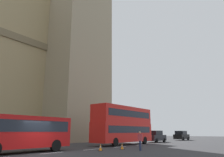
{
  "coord_description": "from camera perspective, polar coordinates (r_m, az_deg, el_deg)",
  "views": [
    {
      "loc": [
        -10.37,
        -15.06,
        1.65
      ],
      "look_at": [
        12.11,
        2.59,
        8.69
      ],
      "focal_mm": 34.82,
      "sensor_mm": 36.0,
      "label": 1
    }
  ],
  "objects": [
    {
      "name": "sedan_trailing",
      "position": [
        48.16,
        17.79,
        -14.08
      ],
      "size": [
        4.4,
        1.86,
        1.85
      ],
      "color": "black",
      "rests_on": "ground_plane"
    },
    {
      "name": "sedan_lead",
      "position": [
        37.76,
        11.37,
        -14.69
      ],
      "size": [
        4.4,
        1.86,
        1.85
      ],
      "color": "black",
      "rests_on": "ground_plane"
    },
    {
      "name": "traffic_cone_west",
      "position": [
        20.39,
        -3.04,
        -17.66
      ],
      "size": [
        0.36,
        0.36,
        0.58
      ],
      "color": "black",
      "rests_on": "ground_plane"
    },
    {
      "name": "lane_centre_marking",
      "position": [
        18.97,
        -15.44,
        -18.33
      ],
      "size": [
        29.8,
        0.16,
        0.01
      ],
      "color": "silver",
      "rests_on": "ground_plane"
    },
    {
      "name": "double_decker_bus",
      "position": [
        29.68,
        3.09,
        -11.77
      ],
      "size": [
        10.63,
        2.54,
        4.9
      ],
      "color": "red",
      "rests_on": "ground_plane"
    },
    {
      "name": "traffic_cone_middle",
      "position": [
        21.91,
        2.67,
        -17.39
      ],
      "size": [
        0.36,
        0.36,
        0.58
      ],
      "color": "black",
      "rests_on": "ground_plane"
    },
    {
      "name": "ground_plane",
      "position": [
        18.36,
        -18.19,
        -18.33
      ],
      "size": [
        160.0,
        160.0,
        0.0
      ],
      "primitive_type": "plane",
      "color": "#333335"
    },
    {
      "name": "pedestrian_near_cones",
      "position": [
        20.73,
        7.38,
        -15.76
      ],
      "size": [
        0.35,
        0.46,
        1.69
      ],
      "color": "#262D4C",
      "rests_on": "ground_plane"
    }
  ]
}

